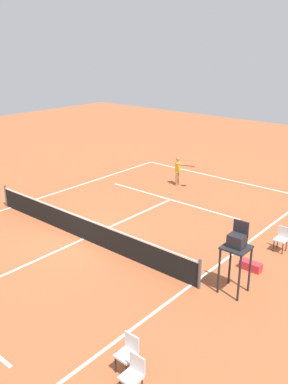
{
  "coord_description": "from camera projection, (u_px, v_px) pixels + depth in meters",
  "views": [
    {
      "loc": [
        -11.61,
        9.88,
        7.45
      ],
      "look_at": [
        0.33,
        -4.2,
        0.8
      ],
      "focal_mm": 38.34,
      "sensor_mm": 36.0,
      "label": 1
    }
  ],
  "objects": [
    {
      "name": "ground_plane",
      "position": [
        84.0,
        239.0,
        16.68
      ],
      "size": [
        60.0,
        60.0,
        0.0
      ],
      "primitive_type": "plane",
      "color": "#AD5933"
    },
    {
      "name": "court_lines",
      "position": [
        84.0,
        239.0,
        16.67
      ],
      "size": [
        10.63,
        21.54,
        0.01
      ],
      "color": "white",
      "rests_on": "ground"
    },
    {
      "name": "tennis_net",
      "position": [
        83.0,
        228.0,
        16.51
      ],
      "size": [
        11.23,
        0.1,
        1.07
      ],
      "color": "#4C4C51",
      "rests_on": "ground"
    },
    {
      "name": "player_serving",
      "position": [
        178.0,
        169.0,
        22.74
      ],
      "size": [
        1.28,
        0.45,
        1.62
      ],
      "rotation": [
        0.0,
        0.0,
        1.73
      ],
      "color": "#9E704C",
      "rests_on": "ground"
    },
    {
      "name": "tennis_ball",
      "position": [
        169.0,
        193.0,
        21.78
      ],
      "size": [
        0.07,
        0.07,
        0.07
      ],
      "primitive_type": "sphere",
      "color": "#CCE033",
      "rests_on": "ground"
    },
    {
      "name": "umpire_chair",
      "position": [
        237.0,
        247.0,
        12.59
      ],
      "size": [
        0.8,
        0.8,
        2.41
      ],
      "color": "#232328",
      "rests_on": "ground"
    },
    {
      "name": "courtside_chair_near",
      "position": [
        128.0,
        352.0,
        9.79
      ],
      "size": [
        0.44,
        0.46,
        0.95
      ],
      "color": "#262626",
      "rests_on": "ground"
    },
    {
      "name": "courtside_chair_mid",
      "position": [
        282.0,
        238.0,
        15.56
      ],
      "size": [
        0.44,
        0.46,
        0.95
      ],
      "color": "#262626",
      "rests_on": "ground"
    },
    {
      "name": "courtside_chair_far",
      "position": [
        133.0,
        374.0,
        9.14
      ],
      "size": [
        0.44,
        0.46,
        0.95
      ],
      "color": "#262626",
      "rests_on": "ground"
    },
    {
      "name": "equipment_bag",
      "position": [
        251.0,
        266.0,
        14.35
      ],
      "size": [
        0.76,
        0.32,
        0.3
      ],
      "primitive_type": "cube",
      "color": "red",
      "rests_on": "ground"
    }
  ]
}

